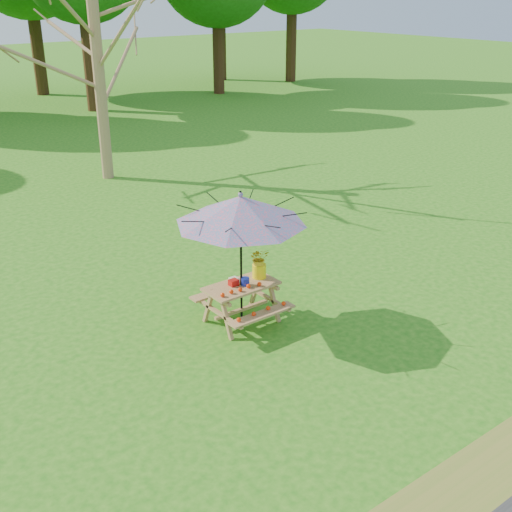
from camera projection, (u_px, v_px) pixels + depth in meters
ground at (33, 509)px, 6.80m from camera, size 120.00×120.00×0.00m
picnic_table at (242, 304)px, 10.50m from camera, size 1.20×1.32×0.67m
patio_umbrella at (241, 210)px, 9.87m from camera, size 2.19×2.19×2.25m
produce_bins at (239, 281)px, 10.36m from camera, size 0.29×0.35×0.13m
tomatoes_row at (240, 289)px, 10.14m from camera, size 0.77×0.13×0.07m
flower_bucket at (259, 262)px, 10.53m from camera, size 0.39×0.36×0.52m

